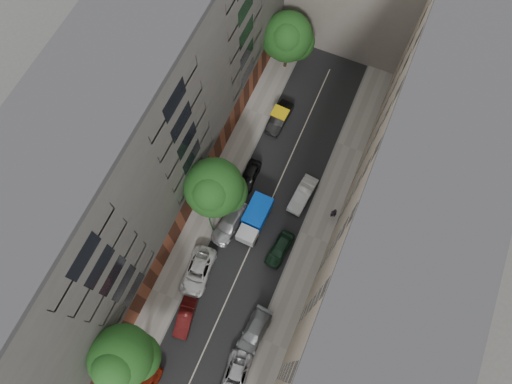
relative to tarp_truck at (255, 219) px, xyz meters
The scene contains 21 objects.
ground 1.69m from the tarp_truck, 57.13° to the left, with size 120.00×120.00×0.00m, color #4C4C49.
road_surface 1.68m from the tarp_truck, 57.13° to the left, with size 8.00×44.00×0.02m, color black.
sidewalk_left 5.13m from the tarp_truck, 169.27° to the left, with size 3.00×44.00×0.15m, color gray.
sidewalk_right 6.29m from the tarp_truck, ahead, with size 3.00×44.00×0.15m, color gray.
building_left 13.61m from the tarp_truck, behind, with size 8.00×44.00×20.00m, color #4B4946.
building_right 14.55m from the tarp_truck, ahead, with size 8.00×44.00×20.00m, color #C6B29A.
tarp_truck is the anchor object (origin of this frame).
car_left_1 11.44m from the tarp_truck, 101.10° to the right, with size 1.34×3.86×1.27m, color #490E0E.
car_left_2 7.52m from the tarp_truck, 113.59° to the right, with size 2.36×5.11×1.42m, color silver.
car_left_3 2.60m from the tarp_truck, 149.97° to the right, with size 2.02×4.96×1.44m, color #B3B3B8.
car_left_4 5.03m from the tarp_truck, 119.83° to the left, with size 1.54×3.82×1.30m, color black.
car_left_5 12.14m from the tarp_truck, 100.45° to the left, with size 1.55×4.43×1.46m, color black.
car_right_0 14.70m from the tarp_truck, 73.38° to the right, with size 2.17×4.71×1.31m, color #BCBBC0.
car_right_1 10.74m from the tarp_truck, 66.95° to the right, with size 1.91×4.70×1.36m, color slate.
car_right_2 3.83m from the tarp_truck, 26.18° to the right, with size 1.60×3.98×1.36m, color black.
car_right_3 5.69m from the tarp_truck, 53.10° to the left, with size 1.53×4.38×1.44m, color silver.
tree_near 17.53m from the tarp_truck, 104.71° to the right, with size 5.38×5.12×9.40m.
tree_mid 5.87m from the tarp_truck, behind, with size 5.80×5.60×8.50m.
tree_far 19.74m from the tarp_truck, 102.81° to the left, with size 5.61×5.39×7.67m.
lamp_post 5.31m from the tarp_truck, 146.75° to the right, with size 0.36×0.36×6.93m.
pedestrian 7.95m from the tarp_truck, 28.29° to the left, with size 0.67×0.44×1.84m, color black.
Camera 1 is at (5.08, -13.75, 44.32)m, focal length 32.00 mm.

